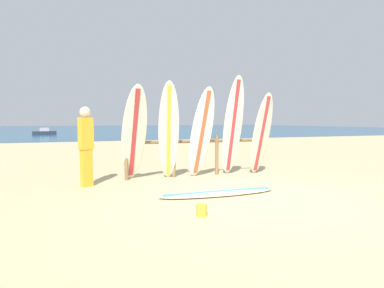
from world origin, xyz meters
name	(u,v)px	position (x,y,z in m)	size (l,w,h in m)	color
ground_plane	(264,199)	(0.00, 0.00, 0.00)	(120.00, 120.00, 0.00)	#CCB784
ocean_water	(100,128)	(0.00, 58.00, 0.00)	(120.00, 80.00, 0.01)	navy
surfboard_rack	(196,150)	(-0.34, 2.71, 0.68)	(3.68, 0.09, 1.06)	olive
surfboard_leaning_far_left	(134,134)	(-1.98, 2.43, 1.12)	(0.63, 1.13, 2.25)	white
surfboard_leaning_left	(169,132)	(-1.15, 2.39, 1.18)	(0.65, 0.90, 2.36)	silver
surfboard_leaning_center_left	(201,133)	(-0.34, 2.31, 1.13)	(0.67, 0.92, 2.25)	white
surfboard_leaning_center	(233,127)	(0.54, 2.35, 1.28)	(0.62, 1.00, 2.55)	silver
surfboard_leaning_center_right	(261,134)	(1.35, 2.28, 1.08)	(0.50, 0.73, 2.16)	beige
surfboard_lying_on_sand	(218,193)	(-0.64, 0.61, 0.03)	(2.39, 0.58, 0.08)	beige
beachgoer_standing	(86,143)	(-3.05, 2.28, 0.96)	(0.33, 0.29, 1.75)	gold
small_boat_offshore	(44,132)	(-7.00, 31.62, 0.26)	(2.38, 1.54, 0.71)	#333842
sand_bucket	(202,210)	(-1.44, -0.55, 0.09)	(0.17, 0.17, 0.18)	gold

